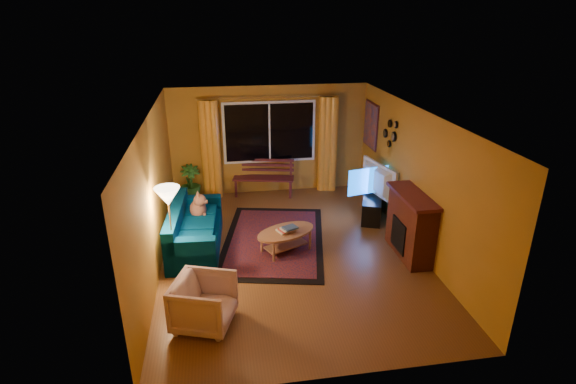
{
  "coord_description": "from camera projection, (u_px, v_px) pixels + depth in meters",
  "views": [
    {
      "loc": [
        -1.17,
        -6.97,
        4.06
      ],
      "look_at": [
        0.0,
        0.3,
        1.05
      ],
      "focal_mm": 28.0,
      "sensor_mm": 36.0,
      "label": 1
    }
  ],
  "objects": [
    {
      "name": "wall_back",
      "position": [
        269.0,
        140.0,
        10.35
      ],
      "size": [
        4.5,
        0.02,
        2.5
      ],
      "primitive_type": "cube",
      "color": "#BC7F28",
      "rests_on": "ground"
    },
    {
      "name": "floor_lamp",
      "position": [
        172.0,
        232.0,
        7.14
      ],
      "size": [
        0.31,
        0.31,
        1.53
      ],
      "primitive_type": "cylinder",
      "rotation": [
        0.0,
        0.0,
        0.24
      ],
      "color": "#BF8C3F",
      "rests_on": "ground"
    },
    {
      "name": "floor",
      "position": [
        291.0,
        253.0,
        8.08
      ],
      "size": [
        4.5,
        6.0,
        0.02
      ],
      "primitive_type": "cube",
      "color": "brown",
      "rests_on": "ground"
    },
    {
      "name": "bench",
      "position": [
        264.0,
        187.0,
        10.48
      ],
      "size": [
        1.45,
        0.69,
        0.42
      ],
      "primitive_type": "cube",
      "rotation": [
        0.0,
        0.0,
        -0.21
      ],
      "color": "#47171D",
      "rests_on": "ground"
    },
    {
      "name": "painting",
      "position": [
        371.0,
        125.0,
        10.02
      ],
      "size": [
        0.04,
        0.76,
        0.96
      ],
      "primitive_type": "cube",
      "color": "#C74C13",
      "rests_on": "wall_right"
    },
    {
      "name": "rug",
      "position": [
        274.0,
        240.0,
        8.48
      ],
      "size": [
        2.39,
        3.21,
        0.02
      ],
      "primitive_type": "cube",
      "rotation": [
        0.0,
        0.0,
        -0.21
      ],
      "color": "maroon",
      "rests_on": "ground"
    },
    {
      "name": "curtain_right",
      "position": [
        327.0,
        145.0,
        10.48
      ],
      "size": [
        0.36,
        0.36,
        2.24
      ],
      "primitive_type": "cylinder",
      "color": "orange",
      "rests_on": "ground"
    },
    {
      "name": "window",
      "position": [
        270.0,
        132.0,
        10.22
      ],
      "size": [
        2.0,
        0.02,
        1.3
      ],
      "primitive_type": "cube",
      "color": "black",
      "rests_on": "wall_back"
    },
    {
      "name": "television",
      "position": [
        374.0,
        180.0,
        9.16
      ],
      "size": [
        0.41,
        1.21,
        0.69
      ],
      "primitive_type": "imported",
      "rotation": [
        0.0,
        0.0,
        1.79
      ],
      "color": "black",
      "rests_on": "tv_console"
    },
    {
      "name": "coffee_table",
      "position": [
        286.0,
        241.0,
        8.04
      ],
      "size": [
        1.49,
        1.49,
        0.41
      ],
      "primitive_type": "cylinder",
      "rotation": [
        0.0,
        0.0,
        0.43
      ],
      "color": "#A66C4C",
      "rests_on": "ground"
    },
    {
      "name": "armchair",
      "position": [
        204.0,
        301.0,
        6.09
      ],
      "size": [
        0.92,
        0.95,
        0.78
      ],
      "primitive_type": "imported",
      "rotation": [
        0.0,
        0.0,
        1.24
      ],
      "color": "beige",
      "rests_on": "ground"
    },
    {
      "name": "potted_plant",
      "position": [
        190.0,
        183.0,
        10.15
      ],
      "size": [
        0.58,
        0.58,
        0.81
      ],
      "primitive_type": "imported",
      "rotation": [
        0.0,
        0.0,
        0.34
      ],
      "color": "#235B1E",
      "rests_on": "ground"
    },
    {
      "name": "wall_left",
      "position": [
        153.0,
        196.0,
        7.27
      ],
      "size": [
        0.02,
        6.0,
        2.5
      ],
      "primitive_type": "cube",
      "color": "#BC7F28",
      "rests_on": "ground"
    },
    {
      "name": "ceiling",
      "position": [
        291.0,
        114.0,
        7.13
      ],
      "size": [
        4.5,
        6.0,
        0.02
      ],
      "primitive_type": "cube",
      "color": "white",
      "rests_on": "ground"
    },
    {
      "name": "fireplace",
      "position": [
        411.0,
        226.0,
        7.8
      ],
      "size": [
        0.4,
        1.2,
        1.1
      ],
      "primitive_type": "cube",
      "color": "maroon",
      "rests_on": "ground"
    },
    {
      "name": "mirror_cluster",
      "position": [
        390.0,
        132.0,
        8.91
      ],
      "size": [
        0.06,
        0.6,
        0.56
      ],
      "primitive_type": null,
      "color": "black",
      "rests_on": "wall_right"
    },
    {
      "name": "tv_console",
      "position": [
        372.0,
        206.0,
        9.38
      ],
      "size": [
        0.75,
        1.18,
        0.47
      ],
      "primitive_type": "cube",
      "rotation": [
        0.0,
        0.0,
        -0.36
      ],
      "color": "black",
      "rests_on": "ground"
    },
    {
      "name": "curtain_left",
      "position": [
        211.0,
        150.0,
        10.08
      ],
      "size": [
        0.36,
        0.36,
        2.24
      ],
      "primitive_type": "cylinder",
      "color": "orange",
      "rests_on": "ground"
    },
    {
      "name": "wall_right",
      "position": [
        417.0,
        180.0,
        7.94
      ],
      "size": [
        0.02,
        6.0,
        2.5
      ],
      "primitive_type": "cube",
      "color": "#BC7F28",
      "rests_on": "ground"
    },
    {
      "name": "sofa",
      "position": [
        195.0,
        228.0,
        8.09
      ],
      "size": [
        0.98,
        2.03,
        0.8
      ],
      "primitive_type": "cube",
      "rotation": [
        0.0,
        0.0,
        -0.07
      ],
      "color": "#002649",
      "rests_on": "ground"
    },
    {
      "name": "dog",
      "position": [
        198.0,
        206.0,
        8.42
      ],
      "size": [
        0.36,
        0.47,
        0.48
      ],
      "primitive_type": null,
      "rotation": [
        0.0,
        0.0,
        0.1
      ],
      "color": "brown",
      "rests_on": "sofa"
    },
    {
      "name": "curtain_rod",
      "position": [
        269.0,
        98.0,
        9.87
      ],
      "size": [
        3.2,
        0.03,
        0.03
      ],
      "primitive_type": "cylinder",
      "rotation": [
        0.0,
        1.57,
        0.0
      ],
      "color": "#BF8C3F",
      "rests_on": "wall_back"
    }
  ]
}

